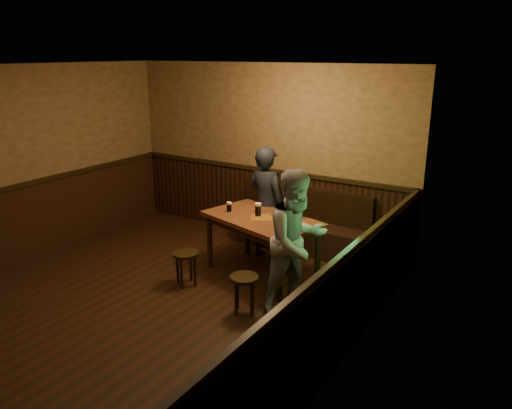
{
  "coord_description": "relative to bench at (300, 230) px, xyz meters",
  "views": [
    {
      "loc": [
        4.04,
        -3.79,
        2.96
      ],
      "look_at": [
        0.74,
        1.5,
        1.04
      ],
      "focal_mm": 35.0,
      "sensor_mm": 36.0,
      "label": 1
    }
  ],
  "objects": [
    {
      "name": "person_suit",
      "position": [
        -0.25,
        -0.6,
        0.53
      ],
      "size": [
        0.67,
        0.5,
        1.69
      ],
      "primitive_type": "imported",
      "rotation": [
        0.0,
        0.0,
        2.97
      ],
      "color": "black",
      "rests_on": "ground"
    },
    {
      "name": "pint_left",
      "position": [
        -0.5,
        -1.18,
        0.6
      ],
      "size": [
        0.09,
        0.09,
        0.14
      ],
      "color": "maroon",
      "rests_on": "pub_table"
    },
    {
      "name": "laptop",
      "position": [
        0.29,
        -0.91,
        0.59
      ],
      "size": [
        0.42,
        0.36,
        0.25
      ],
      "rotation": [
        0.0,
        0.0,
        -0.25
      ],
      "color": "silver",
      "rests_on": "pub_table"
    },
    {
      "name": "pint_right",
      "position": [
        0.51,
        -1.41,
        0.61
      ],
      "size": [
        0.11,
        0.11,
        0.17
      ],
      "color": "maroon",
      "rests_on": "pub_table"
    },
    {
      "name": "pint_mid",
      "position": [
        -0.08,
        -1.12,
        0.62
      ],
      "size": [
        0.12,
        0.12,
        0.18
      ],
      "color": "maroon",
      "rests_on": "pub_table"
    },
    {
      "name": "menu",
      "position": [
        0.49,
        -1.43,
        0.53
      ],
      "size": [
        0.27,
        0.25,
        0.0
      ],
      "primitive_type": "cube",
      "rotation": [
        0.0,
        0.0,
        -0.68
      ],
      "color": "silver",
      "rests_on": "pub_table"
    },
    {
      "name": "person_grey",
      "position": [
        0.83,
        -1.73,
        0.55
      ],
      "size": [
        0.94,
        1.03,
        1.72
      ],
      "primitive_type": "imported",
      "rotation": [
        0.0,
        0.0,
        1.15
      ],
      "color": "gray",
      "rests_on": "ground"
    },
    {
      "name": "room",
      "position": [
        -0.77,
        -2.53,
        0.89
      ],
      "size": [
        5.04,
        6.04,
        2.84
      ],
      "color": "black",
      "rests_on": "ground"
    },
    {
      "name": "stool_left",
      "position": [
        -0.69,
        -1.92,
        0.05
      ],
      "size": [
        0.4,
        0.4,
        0.46
      ],
      "rotation": [
        0.0,
        0.0,
        0.2
      ],
      "color": "black",
      "rests_on": "ground"
    },
    {
      "name": "bench",
      "position": [
        0.0,
        0.0,
        0.0
      ],
      "size": [
        2.2,
        0.5,
        0.95
      ],
      "color": "black",
      "rests_on": "ground"
    },
    {
      "name": "stool_right",
      "position": [
        0.36,
        -2.12,
        0.06
      ],
      "size": [
        0.42,
        0.42,
        0.46
      ],
      "rotation": [
        0.0,
        0.0,
        -0.29
      ],
      "color": "black",
      "rests_on": "ground"
    },
    {
      "name": "pub_table",
      "position": [
        0.0,
        -1.14,
        0.42
      ],
      "size": [
        1.75,
        1.28,
        0.84
      ],
      "rotation": [
        0.0,
        0.0,
        -0.27
      ],
      "color": "#542818",
      "rests_on": "ground"
    }
  ]
}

